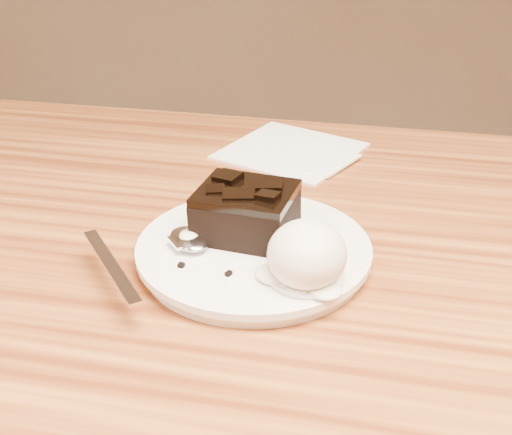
% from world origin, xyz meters
% --- Properties ---
extents(plate, '(0.21, 0.21, 0.02)m').
position_xyz_m(plate, '(-0.11, 0.02, 0.76)').
color(plate, white).
rests_on(plate, dining_table).
extents(brownie, '(0.09, 0.08, 0.04)m').
position_xyz_m(brownie, '(-0.12, 0.04, 0.79)').
color(brownie, black).
rests_on(brownie, plate).
extents(ice_cream_scoop, '(0.07, 0.07, 0.06)m').
position_xyz_m(ice_cream_scoop, '(-0.06, -0.03, 0.79)').
color(ice_cream_scoop, silver).
rests_on(ice_cream_scoop, plate).
extents(melt_puddle, '(0.06, 0.06, 0.00)m').
position_xyz_m(melt_puddle, '(-0.06, -0.03, 0.77)').
color(melt_puddle, white).
rests_on(melt_puddle, plate).
extents(spoon, '(0.15, 0.17, 0.01)m').
position_xyz_m(spoon, '(-0.17, 0.00, 0.77)').
color(spoon, silver).
rests_on(spoon, plate).
extents(napkin, '(0.20, 0.20, 0.01)m').
position_xyz_m(napkin, '(-0.12, 0.28, 0.75)').
color(napkin, white).
rests_on(napkin, dining_table).
extents(crumb_a, '(0.01, 0.01, 0.00)m').
position_xyz_m(crumb_a, '(-0.06, -0.01, 0.77)').
color(crumb_a, black).
rests_on(crumb_a, plate).
extents(crumb_b, '(0.01, 0.01, 0.00)m').
position_xyz_m(crumb_b, '(-0.15, 0.02, 0.77)').
color(crumb_b, black).
rests_on(crumb_b, plate).
extents(crumb_c, '(0.01, 0.01, 0.00)m').
position_xyz_m(crumb_c, '(-0.12, -0.04, 0.77)').
color(crumb_c, black).
rests_on(crumb_c, plate).
extents(crumb_d, '(0.01, 0.01, 0.00)m').
position_xyz_m(crumb_d, '(-0.17, -0.03, 0.77)').
color(crumb_d, black).
rests_on(crumb_d, plate).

